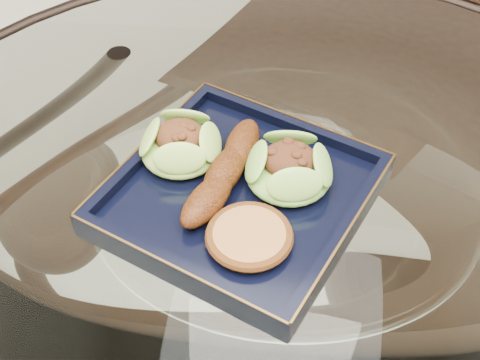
# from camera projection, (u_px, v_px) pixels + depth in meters

# --- Properties ---
(dining_table) EXTENTS (1.13, 1.13, 0.77)m
(dining_table) POSITION_uv_depth(u_px,v_px,m) (276.00, 297.00, 0.89)
(dining_table) COLOR white
(dining_table) RESTS_ON ground
(dining_chair) EXTENTS (0.53, 0.53, 0.97)m
(dining_chair) POSITION_uv_depth(u_px,v_px,m) (370.00, 84.00, 1.29)
(dining_chair) COLOR black
(dining_chair) RESTS_ON ground
(navy_plate) EXTENTS (0.35, 0.35, 0.02)m
(navy_plate) POSITION_uv_depth(u_px,v_px,m) (240.00, 198.00, 0.77)
(navy_plate) COLOR black
(navy_plate) RESTS_ON dining_table
(lettuce_wrap_left) EXTENTS (0.12, 0.12, 0.03)m
(lettuce_wrap_left) POSITION_uv_depth(u_px,v_px,m) (181.00, 146.00, 0.79)
(lettuce_wrap_left) COLOR #6BA42F
(lettuce_wrap_left) RESTS_ON navy_plate
(lettuce_wrap_right) EXTENTS (0.12, 0.12, 0.04)m
(lettuce_wrap_right) POSITION_uv_depth(u_px,v_px,m) (289.00, 170.00, 0.77)
(lettuce_wrap_right) COLOR #5C922A
(lettuce_wrap_right) RESTS_ON navy_plate
(roasted_plantain) EXTENTS (0.08, 0.18, 0.03)m
(roasted_plantain) POSITION_uv_depth(u_px,v_px,m) (225.00, 171.00, 0.77)
(roasted_plantain) COLOR #5F280A
(roasted_plantain) RESTS_ON navy_plate
(crumb_patty) EXTENTS (0.10, 0.10, 0.02)m
(crumb_patty) POSITION_uv_depth(u_px,v_px,m) (249.00, 237.00, 0.71)
(crumb_patty) COLOR #A96B38
(crumb_patty) RESTS_ON navy_plate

